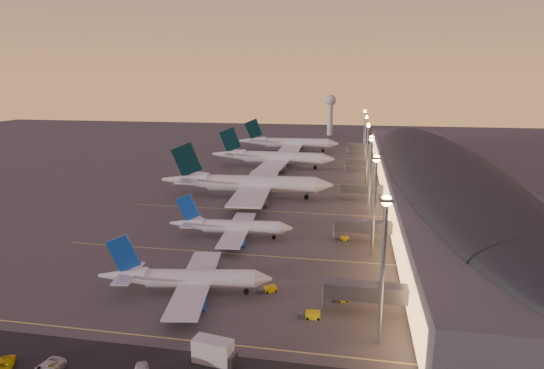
{
  "coord_description": "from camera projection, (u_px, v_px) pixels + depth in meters",
  "views": [
    {
      "loc": [
        30.78,
        -110.99,
        43.42
      ],
      "look_at": [
        2.0,
        45.0,
        7.0
      ],
      "focal_mm": 30.0,
      "sensor_mm": 36.0,
      "label": 1
    }
  ],
  "objects": [
    {
      "name": "airliner_wide_mid",
      "position": [
        272.0,
        157.0,
        230.53
      ],
      "size": [
        63.3,
        57.49,
        20.3
      ],
      "rotation": [
        0.0,
        0.0,
        -0.02
      ],
      "color": "silver",
      "rests_on": "ground"
    },
    {
      "name": "baggage_tug_d",
      "position": [
        341.0,
        299.0,
        91.39
      ],
      "size": [
        3.42,
        1.99,
        0.96
      ],
      "rotation": [
        0.0,
        0.0,
        0.23
      ],
      "color": "yellow",
      "rests_on": "ground"
    },
    {
      "name": "baggage_tug_b",
      "position": [
        268.0,
        289.0,
        95.47
      ],
      "size": [
        4.16,
        3.36,
        1.18
      ],
      "rotation": [
        0.0,
        0.0,
        0.54
      ],
      "color": "yellow",
      "rests_on": "ground"
    },
    {
      "name": "baggage_tug_a",
      "position": [
        310.0,
        315.0,
        84.98
      ],
      "size": [
        4.31,
        2.13,
        1.24
      ],
      "rotation": [
        0.0,
        0.0,
        0.09
      ],
      "color": "yellow",
      "rests_on": "ground"
    },
    {
      "name": "catering_truck_a",
      "position": [
        215.0,
        352.0,
        71.26
      ],
      "size": [
        7.24,
        3.76,
        3.88
      ],
      "rotation": [
        0.0,
        0.0,
        -0.17
      ],
      "color": "silver",
      "rests_on": "ground"
    },
    {
      "name": "airliner_wide_far",
      "position": [
        288.0,
        143.0,
        284.5
      ],
      "size": [
        62.96,
        57.24,
        20.18
      ],
      "rotation": [
        0.0,
        0.0,
        0.03
      ],
      "color": "silver",
      "rests_on": "ground"
    },
    {
      "name": "service_van_b",
      "position": [
        4.0,
        367.0,
        69.35
      ],
      "size": [
        4.66,
        5.93,
        1.5
      ],
      "primitive_type": "imported",
      "rotation": [
        0.0,
        0.0,
        0.47
      ],
      "color": "yellow",
      "rests_on": "ground"
    },
    {
      "name": "airliner_wide_near",
      "position": [
        247.0,
        184.0,
        171.38
      ],
      "size": [
        65.51,
        59.83,
        20.95
      ],
      "rotation": [
        0.0,
        0.0,
        0.07
      ],
      "color": "silver",
      "rests_on": "ground"
    },
    {
      "name": "light_masts",
      "position": [
        369.0,
        150.0,
        173.54
      ],
      "size": [
        2.2,
        217.2,
        25.9
      ],
      "color": "slate",
      "rests_on": "ground"
    },
    {
      "name": "lane_markings",
      "position": [
        264.0,
        207.0,
        159.87
      ],
      "size": [
        90.0,
        180.36,
        0.0
      ],
      "color": "#D8C659",
      "rests_on": "ground"
    },
    {
      "name": "airliner_narrow_south",
      "position": [
        186.0,
        279.0,
        94.05
      ],
      "size": [
        36.22,
        32.71,
        12.95
      ],
      "rotation": [
        0.0,
        0.0,
        0.17
      ],
      "color": "silver",
      "rests_on": "ground"
    },
    {
      "name": "terminal_building",
      "position": [
        434.0,
        171.0,
        178.09
      ],
      "size": [
        56.35,
        255.0,
        17.46
      ],
      "color": "#4E4E53",
      "rests_on": "ground"
    },
    {
      "name": "radar_tower",
      "position": [
        330.0,
        108.0,
        364.07
      ],
      "size": [
        9.0,
        9.0,
        32.5
      ],
      "color": "silver",
      "rests_on": "ground"
    },
    {
      "name": "ground",
      "position": [
        234.0,
        247.0,
        121.54
      ],
      "size": [
        700.0,
        700.0,
        0.0
      ],
      "primitive_type": "plane",
      "color": "#3F3D3B"
    },
    {
      "name": "airliner_narrow_north",
      "position": [
        231.0,
        227.0,
        127.79
      ],
      "size": [
        35.16,
        31.5,
        12.55
      ],
      "rotation": [
        0.0,
        0.0,
        0.08
      ],
      "color": "silver",
      "rests_on": "ground"
    },
    {
      "name": "baggage_tug_c",
      "position": [
        343.0,
        238.0,
        126.49
      ],
      "size": [
        3.62,
        1.67,
        1.07
      ],
      "rotation": [
        0.0,
        0.0,
        0.02
      ],
      "color": "yellow",
      "rests_on": "ground"
    }
  ]
}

